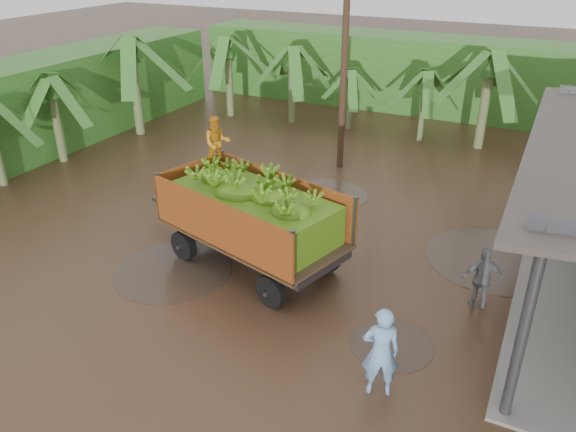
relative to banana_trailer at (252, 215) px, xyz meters
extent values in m
plane|color=black|center=(1.53, 1.08, -1.50)|extent=(100.00, 100.00, 0.00)
cube|color=#2D661E|center=(-0.47, 17.08, 0.30)|extent=(22.00, 3.00, 3.60)
cube|color=#2D661E|center=(-12.47, 5.08, 0.30)|extent=(3.00, 18.00, 3.60)
cube|color=#47474C|center=(-3.32, 0.94, -0.90)|extent=(1.94, 0.67, 0.13)
imported|color=orange|center=(-1.39, 0.66, 1.55)|extent=(0.90, 0.89, 1.47)
imported|color=#76A4D7|center=(4.52, -3.07, -0.52)|extent=(0.84, 0.70, 1.96)
imported|color=slate|center=(5.81, 0.69, -0.70)|extent=(1.02, 0.71, 1.61)
cylinder|color=#47301E|center=(-0.54, 7.77, 2.47)|extent=(0.24, 0.24, 7.93)
camera|label=1|loc=(6.61, -11.29, 6.51)|focal=35.00mm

